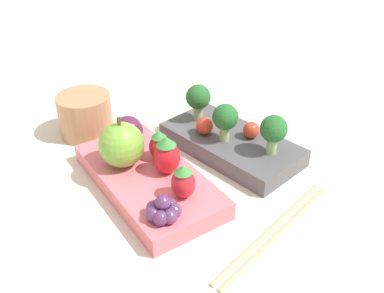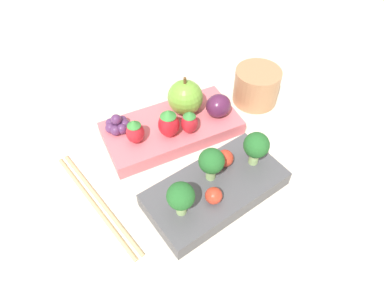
{
  "view_description": "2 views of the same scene",
  "coord_description": "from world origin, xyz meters",
  "px_view_note": "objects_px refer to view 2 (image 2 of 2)",
  "views": [
    {
      "loc": [
        0.35,
        -0.31,
        0.34
      ],
      "look_at": [
        -0.0,
        -0.0,
        0.03
      ],
      "focal_mm": 40.0,
      "sensor_mm": 36.0,
      "label": 1
    },
    {
      "loc": [
        0.17,
        0.28,
        0.41
      ],
      "look_at": [
        -0.0,
        -0.0,
        0.03
      ],
      "focal_mm": 32.0,
      "sensor_mm": 36.0,
      "label": 2
    }
  ],
  "objects_px": {
    "cherry_tomato_0": "(214,196)",
    "bento_box_fruit": "(172,128)",
    "bento_box_savoury": "(216,189)",
    "broccoli_floret_0": "(256,146)",
    "cherry_tomato_1": "(225,158)",
    "plum": "(218,106)",
    "broccoli_floret_1": "(209,163)",
    "strawberry_1": "(169,123)",
    "strawberry_2": "(189,122)",
    "grape_cluster": "(117,124)",
    "apple": "(185,97)",
    "strawberry_0": "(135,131)",
    "drinking_cup": "(256,86)",
    "broccoli_floret_2": "(181,197)",
    "chopsticks_pair": "(97,202)"
  },
  "relations": [
    {
      "from": "strawberry_1",
      "to": "drinking_cup",
      "type": "xyz_separation_m",
      "value": [
        -0.18,
        -0.01,
        -0.02
      ]
    },
    {
      "from": "bento_box_savoury",
      "to": "plum",
      "type": "height_order",
      "value": "plum"
    },
    {
      "from": "broccoli_floret_0",
      "to": "plum",
      "type": "height_order",
      "value": "broccoli_floret_0"
    },
    {
      "from": "bento_box_savoury",
      "to": "strawberry_1",
      "type": "height_order",
      "value": "strawberry_1"
    },
    {
      "from": "cherry_tomato_1",
      "to": "bento_box_fruit",
      "type": "bearing_deg",
      "value": -79.14
    },
    {
      "from": "strawberry_0",
      "to": "plum",
      "type": "xyz_separation_m",
      "value": [
        -0.14,
        0.02,
        -0.0
      ]
    },
    {
      "from": "strawberry_2",
      "to": "grape_cluster",
      "type": "bearing_deg",
      "value": -34.77
    },
    {
      "from": "broccoli_floret_0",
      "to": "apple",
      "type": "distance_m",
      "value": 0.15
    },
    {
      "from": "drinking_cup",
      "to": "apple",
      "type": "bearing_deg",
      "value": -8.53
    },
    {
      "from": "bento_box_fruit",
      "to": "broccoli_floret_2",
      "type": "xyz_separation_m",
      "value": [
        0.07,
        0.15,
        0.05
      ]
    },
    {
      "from": "broccoli_floret_1",
      "to": "strawberry_1",
      "type": "relative_size",
      "value": 1.07
    },
    {
      "from": "bento_box_fruit",
      "to": "strawberry_1",
      "type": "xyz_separation_m",
      "value": [
        0.01,
        0.02,
        0.04
      ]
    },
    {
      "from": "cherry_tomato_0",
      "to": "strawberry_2",
      "type": "height_order",
      "value": "strawberry_2"
    },
    {
      "from": "cherry_tomato_1",
      "to": "drinking_cup",
      "type": "bearing_deg",
      "value": -144.06
    },
    {
      "from": "broccoli_floret_1",
      "to": "strawberry_2",
      "type": "xyz_separation_m",
      "value": [
        -0.03,
        -0.09,
        -0.02
      ]
    },
    {
      "from": "bento_box_fruit",
      "to": "broccoli_floret_0",
      "type": "height_order",
      "value": "broccoli_floret_0"
    },
    {
      "from": "bento_box_savoury",
      "to": "plum",
      "type": "xyz_separation_m",
      "value": [
        -0.08,
        -0.11,
        0.03
      ]
    },
    {
      "from": "plum",
      "to": "drinking_cup",
      "type": "distance_m",
      "value": 0.1
    },
    {
      "from": "drinking_cup",
      "to": "broccoli_floret_2",
      "type": "bearing_deg",
      "value": 30.37
    },
    {
      "from": "apple",
      "to": "strawberry_2",
      "type": "relative_size",
      "value": 1.65
    },
    {
      "from": "cherry_tomato_0",
      "to": "bento_box_fruit",
      "type": "bearing_deg",
      "value": -99.89
    },
    {
      "from": "bento_box_fruit",
      "to": "broccoli_floret_0",
      "type": "relative_size",
      "value": 4.08
    },
    {
      "from": "broccoli_floret_1",
      "to": "plum",
      "type": "distance_m",
      "value": 0.13
    },
    {
      "from": "broccoli_floret_1",
      "to": "drinking_cup",
      "type": "bearing_deg",
      "value": -147.53
    },
    {
      "from": "strawberry_1",
      "to": "grape_cluster",
      "type": "relative_size",
      "value": 1.28
    },
    {
      "from": "broccoli_floret_1",
      "to": "broccoli_floret_2",
      "type": "distance_m",
      "value": 0.06
    },
    {
      "from": "strawberry_2",
      "to": "drinking_cup",
      "type": "height_order",
      "value": "strawberry_2"
    },
    {
      "from": "bento_box_fruit",
      "to": "strawberry_0",
      "type": "relative_size",
      "value": 5.28
    },
    {
      "from": "bento_box_savoury",
      "to": "broccoli_floret_0",
      "type": "bearing_deg",
      "value": -177.37
    },
    {
      "from": "broccoli_floret_0",
      "to": "cherry_tomato_1",
      "type": "relative_size",
      "value": 2.24
    },
    {
      "from": "cherry_tomato_1",
      "to": "strawberry_2",
      "type": "distance_m",
      "value": 0.08
    },
    {
      "from": "strawberry_0",
      "to": "chopsticks_pair",
      "type": "bearing_deg",
      "value": 31.42
    },
    {
      "from": "grape_cluster",
      "to": "chopsticks_pair",
      "type": "relative_size",
      "value": 0.19
    },
    {
      "from": "strawberry_2",
      "to": "grape_cluster",
      "type": "distance_m",
      "value": 0.11
    },
    {
      "from": "plum",
      "to": "grape_cluster",
      "type": "height_order",
      "value": "plum"
    },
    {
      "from": "cherry_tomato_1",
      "to": "plum",
      "type": "height_order",
      "value": "plum"
    },
    {
      "from": "bento_box_fruit",
      "to": "apple",
      "type": "bearing_deg",
      "value": -159.59
    },
    {
      "from": "broccoli_floret_0",
      "to": "strawberry_2",
      "type": "relative_size",
      "value": 1.36
    },
    {
      "from": "strawberry_0",
      "to": "cherry_tomato_1",
      "type": "bearing_deg",
      "value": 128.26
    },
    {
      "from": "broccoli_floret_1",
      "to": "broccoli_floret_2",
      "type": "xyz_separation_m",
      "value": [
        0.06,
        0.02,
        0.0
      ]
    },
    {
      "from": "bento_box_savoury",
      "to": "plum",
      "type": "bearing_deg",
      "value": -126.33
    },
    {
      "from": "broccoli_floret_0",
      "to": "cherry_tomato_1",
      "type": "height_order",
      "value": "broccoli_floret_0"
    },
    {
      "from": "broccoli_floret_2",
      "to": "apple",
      "type": "bearing_deg",
      "value": -123.38
    },
    {
      "from": "cherry_tomato_1",
      "to": "bento_box_savoury",
      "type": "bearing_deg",
      "value": 36.76
    },
    {
      "from": "broccoli_floret_2",
      "to": "chopsticks_pair",
      "type": "bearing_deg",
      "value": -45.97
    },
    {
      "from": "cherry_tomato_1",
      "to": "grape_cluster",
      "type": "height_order",
      "value": "grape_cluster"
    },
    {
      "from": "chopsticks_pair",
      "to": "bento_box_savoury",
      "type": "bearing_deg",
      "value": 152.57
    },
    {
      "from": "broccoli_floret_1",
      "to": "cherry_tomato_1",
      "type": "distance_m",
      "value": 0.04
    },
    {
      "from": "cherry_tomato_0",
      "to": "chopsticks_pair",
      "type": "distance_m",
      "value": 0.16
    },
    {
      "from": "strawberry_1",
      "to": "strawberry_2",
      "type": "xyz_separation_m",
      "value": [
        -0.03,
        0.01,
        -0.0
      ]
    }
  ]
}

